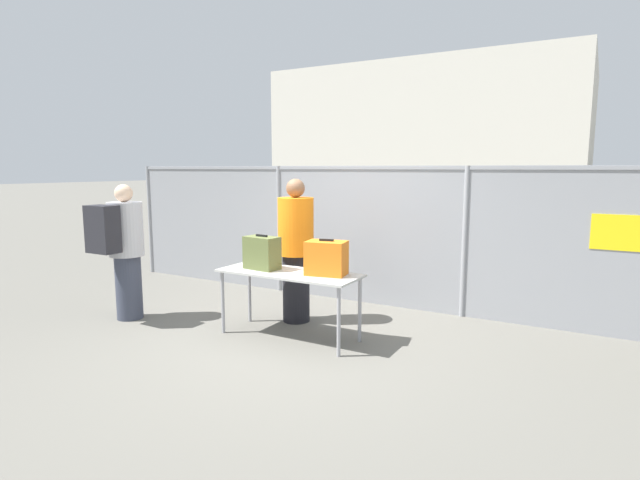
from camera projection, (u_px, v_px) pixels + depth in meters
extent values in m
plane|color=#605E56|center=(287.00, 343.00, 5.50)|extent=(120.00, 120.00, 0.00)
cylinder|color=gray|center=(150.00, 220.00, 9.14)|extent=(0.07, 0.07, 1.94)
cylinder|color=gray|center=(279.00, 229.00, 7.76)|extent=(0.07, 0.07, 1.94)
cylinder|color=gray|center=(465.00, 242.00, 6.37)|extent=(0.07, 0.07, 1.94)
cube|color=gray|center=(363.00, 235.00, 7.06)|extent=(8.56, 0.01, 1.94)
cube|color=gray|center=(364.00, 168.00, 6.93)|extent=(8.56, 0.04, 0.04)
cube|color=yellow|center=(621.00, 233.00, 5.50)|extent=(0.60, 0.01, 0.40)
cube|color=#B2B2AD|center=(289.00, 273.00, 5.59)|extent=(1.64, 0.63, 0.02)
cylinder|color=#99999E|center=(223.00, 302.00, 5.80)|extent=(0.04, 0.04, 0.73)
cylinder|color=#99999E|center=(339.00, 322.00, 5.06)|extent=(0.04, 0.04, 0.73)
cylinder|color=#99999E|center=(250.00, 293.00, 6.23)|extent=(0.04, 0.04, 0.73)
cylinder|color=#99999E|center=(360.00, 310.00, 5.50)|extent=(0.04, 0.04, 0.73)
cube|color=#566033|center=(262.00, 253.00, 5.73)|extent=(0.43, 0.27, 0.38)
cube|color=black|center=(262.00, 236.00, 5.70)|extent=(0.16, 0.04, 0.02)
cube|color=orange|center=(326.00, 258.00, 5.42)|extent=(0.47, 0.36, 0.37)
cube|color=black|center=(326.00, 240.00, 5.39)|extent=(0.16, 0.05, 0.02)
cylinder|color=#383D4C|center=(129.00, 287.00, 6.36)|extent=(0.32, 0.32, 0.81)
cylinder|color=#B2B2B7|center=(126.00, 229.00, 6.25)|extent=(0.42, 0.42, 0.68)
sphere|color=beige|center=(124.00, 193.00, 6.19)|extent=(0.22, 0.22, 0.22)
cube|color=#232328|center=(103.00, 229.00, 5.97)|extent=(0.38, 0.23, 0.57)
cylinder|color=black|center=(296.00, 288.00, 6.24)|extent=(0.34, 0.34, 0.85)
cylinder|color=orange|center=(296.00, 226.00, 6.13)|extent=(0.44, 0.44, 0.71)
sphere|color=brown|center=(295.00, 188.00, 6.07)|extent=(0.23, 0.23, 0.23)
cube|color=silver|center=(560.00, 269.00, 7.58)|extent=(2.92, 1.33, 0.47)
sphere|color=black|center=(517.00, 282.00, 7.22)|extent=(0.57, 0.57, 0.57)
sphere|color=black|center=(530.00, 265.00, 8.46)|extent=(0.57, 0.57, 0.57)
cylinder|color=#59595B|center=(433.00, 268.00, 8.57)|extent=(1.02, 0.06, 0.06)
cube|color=beige|center=(437.00, 139.00, 27.68)|extent=(15.20, 10.26, 6.99)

